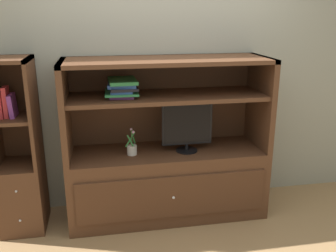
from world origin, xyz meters
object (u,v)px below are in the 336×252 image
at_px(tv_monitor, 187,125).
at_px(upright_book_row, 5,104).
at_px(media_console, 167,167).
at_px(magazine_stack, 122,87).
at_px(bookshelf_tall, 20,172).
at_px(potted_plant, 132,149).

bearing_deg(tv_monitor, upright_book_row, 178.13).
height_order(tv_monitor, upright_book_row, upright_book_row).
distance_m(media_console, tv_monitor, 0.45).
height_order(magazine_stack, bookshelf_tall, bookshelf_tall).
xyz_separation_m(tv_monitor, bookshelf_tall, (-1.48, 0.06, -0.36)).
xyz_separation_m(media_console, tv_monitor, (0.17, -0.06, 0.41)).
bearing_deg(potted_plant, media_console, 9.02).
relative_size(media_console, bookshelf_tall, 1.19).
bearing_deg(magazine_stack, potted_plant, -36.13).
bearing_deg(tv_monitor, potted_plant, 179.58).
bearing_deg(magazine_stack, upright_book_row, -179.97).
height_order(media_console, bookshelf_tall, bookshelf_tall).
bearing_deg(potted_plant, bookshelf_tall, 176.80).
xyz_separation_m(magazine_stack, bookshelf_tall, (-0.91, 0.01, -0.72)).
relative_size(potted_plant, upright_book_row, 0.96).
height_order(potted_plant, magazine_stack, magazine_stack).
relative_size(tv_monitor, potted_plant, 1.94).
relative_size(media_console, potted_plant, 7.42).
bearing_deg(magazine_stack, tv_monitor, -5.10).
relative_size(media_console, magazine_stack, 5.18).
xyz_separation_m(potted_plant, upright_book_row, (-1.03, 0.05, 0.45)).
relative_size(tv_monitor, upright_book_row, 1.85).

